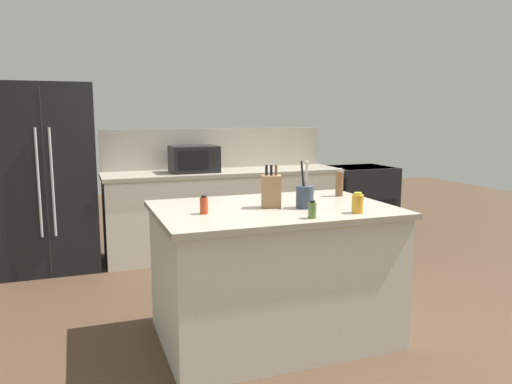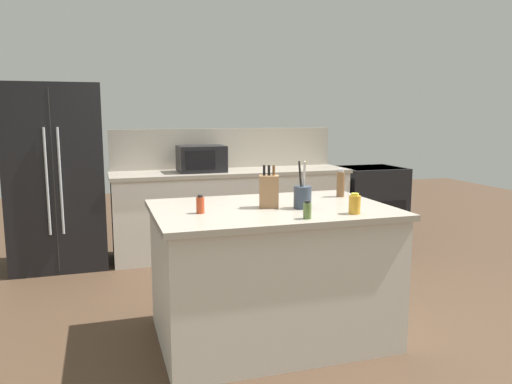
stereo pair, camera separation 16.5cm
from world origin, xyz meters
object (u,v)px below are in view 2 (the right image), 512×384
(utensil_crock, at_px, (302,196))
(pepper_grinder, at_px, (341,184))
(knife_block, at_px, (269,191))
(range_oven, at_px, (369,204))
(spice_jar_oregano, at_px, (307,210))
(microwave, at_px, (201,159))
(refrigerator, at_px, (57,177))
(spice_jar_paprika, at_px, (200,205))
(honey_jar, at_px, (355,204))

(utensil_crock, bearing_deg, pepper_grinder, 37.26)
(knife_block, relative_size, utensil_crock, 0.91)
(range_oven, xyz_separation_m, pepper_grinder, (-1.41, -1.96, 0.57))
(spice_jar_oregano, distance_m, pepper_grinder, 0.88)
(utensil_crock, bearing_deg, microwave, 95.71)
(refrigerator, bearing_deg, knife_block, -56.28)
(microwave, bearing_deg, spice_jar_oregano, -87.21)
(utensil_crock, bearing_deg, range_oven, 50.99)
(spice_jar_oregano, relative_size, pepper_grinder, 0.52)
(refrigerator, distance_m, utensil_crock, 2.92)
(spice_jar_paprika, xyz_separation_m, spice_jar_oregano, (0.59, -0.36, -0.00))
(refrigerator, bearing_deg, spice_jar_paprika, -66.11)
(range_oven, relative_size, honey_jar, 6.92)
(honey_jar, relative_size, pepper_grinder, 0.62)
(range_oven, relative_size, spice_jar_oregano, 8.28)
(knife_block, relative_size, spice_jar_paprika, 2.42)
(spice_jar_paprika, bearing_deg, utensil_crock, -3.11)
(refrigerator, height_order, honey_jar, refrigerator)
(spice_jar_paprika, height_order, spice_jar_oregano, spice_jar_paprika)
(knife_block, bearing_deg, pepper_grinder, 38.72)
(refrigerator, height_order, pepper_grinder, refrigerator)
(knife_block, bearing_deg, spice_jar_oregano, -58.20)
(microwave, height_order, spice_jar_paprika, microwave)
(refrigerator, relative_size, spice_jar_oregano, 16.81)
(microwave, bearing_deg, utensil_crock, -84.29)
(honey_jar, bearing_deg, spice_jar_paprika, 161.71)
(refrigerator, relative_size, knife_block, 6.44)
(microwave, relative_size, knife_block, 1.75)
(utensil_crock, distance_m, spice_jar_paprika, 0.69)
(range_oven, distance_m, knife_block, 3.09)
(range_oven, bearing_deg, spice_jar_oregano, -126.87)
(microwave, height_order, pepper_grinder, microwave)
(refrigerator, height_order, utensil_crock, refrigerator)
(spice_jar_oregano, bearing_deg, range_oven, 53.13)
(microwave, distance_m, honey_jar, 2.63)
(range_oven, relative_size, microwave, 1.81)
(spice_jar_oregano, relative_size, honey_jar, 0.83)
(honey_jar, bearing_deg, knife_block, 141.05)
(range_oven, relative_size, utensil_crock, 2.87)
(spice_jar_oregano, bearing_deg, honey_jar, 8.14)
(spice_jar_oregano, bearing_deg, utensil_crock, 72.27)
(refrigerator, xyz_separation_m, utensil_crock, (1.72, -2.36, 0.09))
(spice_jar_paprika, distance_m, honey_jar, 0.99)
(utensil_crock, relative_size, spice_jar_paprika, 2.68)
(knife_block, xyz_separation_m, spice_jar_oregano, (0.10, -0.42, -0.06))
(spice_jar_oregano, bearing_deg, refrigerator, 121.09)
(range_oven, height_order, honey_jar, honey_jar)
(microwave, distance_m, pepper_grinder, 2.08)
(microwave, relative_size, pepper_grinder, 2.37)
(spice_jar_oregano, xyz_separation_m, honey_jar, (0.35, 0.05, 0.01))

